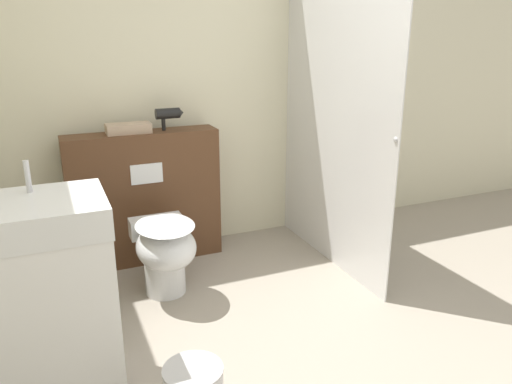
# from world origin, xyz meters

# --- Properties ---
(wall_back) EXTENTS (8.00, 0.06, 2.50)m
(wall_back) POSITION_xyz_m (0.00, 2.00, 1.25)
(wall_back) COLOR beige
(wall_back) RESTS_ON ground_plane
(partition_panel) EXTENTS (1.07, 0.24, 0.96)m
(partition_panel) POSITION_xyz_m (-0.53, 1.78, 0.48)
(partition_panel) COLOR #51331E
(partition_panel) RESTS_ON ground_plane
(shower_glass) EXTENTS (0.04, 1.41, 2.16)m
(shower_glass) POSITION_xyz_m (0.70, 1.26, 1.08)
(shower_glass) COLOR silver
(shower_glass) RESTS_ON ground_plane
(toilet) EXTENTS (0.37, 0.57, 0.51)m
(toilet) POSITION_xyz_m (-0.54, 1.20, 0.31)
(toilet) COLOR white
(toilet) RESTS_ON ground_plane
(sink_vanity) EXTENTS (0.59, 0.47, 1.11)m
(sink_vanity) POSITION_xyz_m (-1.24, 0.45, 0.49)
(sink_vanity) COLOR white
(sink_vanity) RESTS_ON ground_plane
(hair_drier) EXTENTS (0.20, 0.07, 0.15)m
(hair_drier) POSITION_xyz_m (-0.32, 1.79, 1.07)
(hair_drier) COLOR black
(hair_drier) RESTS_ON partition_panel
(folded_towel) EXTENTS (0.30, 0.15, 0.07)m
(folded_towel) POSITION_xyz_m (-0.61, 1.79, 0.99)
(folded_towel) COLOR tan
(folded_towel) RESTS_ON partition_panel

